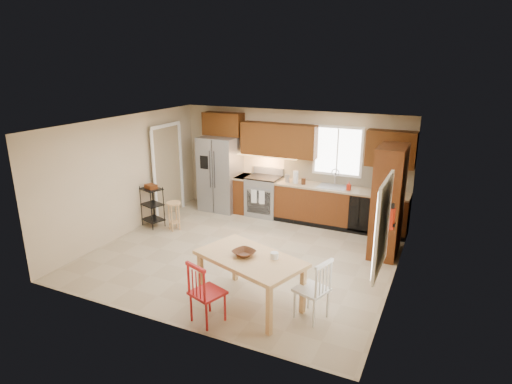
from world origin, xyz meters
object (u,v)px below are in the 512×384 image
object	(u,v)px
dining_table	(250,281)
chair_white	(312,289)
soap_bottle	(349,186)
range_stove	(264,196)
fire_extinguisher	(391,219)
chair_red	(207,292)
bar_stool	(174,216)
pantry	(388,201)
table_jar	(274,257)
refrigerator	(220,174)
table_bowl	(244,256)
utility_cart	(152,206)

from	to	relation	value
dining_table	chair_white	bearing A→B (deg)	21.59
soap_bottle	range_stove	bearing A→B (deg)	177.60
fire_extinguisher	chair_red	distance (m)	3.20
chair_red	bar_stool	world-z (taller)	chair_red
pantry	table_jar	bearing A→B (deg)	-114.52
refrigerator	range_stove	world-z (taller)	refrigerator
fire_extinguisher	table_bowl	distance (m)	2.52
range_stove	table_bowl	distance (m)	3.96
soap_bottle	table_jar	size ratio (longest dim) A/B	1.37
pantry	fire_extinguisher	distance (m)	1.07
table_bowl	table_jar	bearing A→B (deg)	12.53
range_stove	fire_extinguisher	world-z (taller)	fire_extinguisher
fire_extinguisher	table_bowl	world-z (taller)	fire_extinguisher
chair_red	chair_white	bearing A→B (deg)	46.88
range_stove	table_jar	xyz separation A→B (m)	(1.78, -3.62, 0.36)
chair_white	refrigerator	bearing A→B (deg)	62.97
soap_bottle	fire_extinguisher	bearing A→B (deg)	-59.47
dining_table	chair_red	distance (m)	0.74
soap_bottle	table_bowl	bearing A→B (deg)	-100.89
pantry	refrigerator	bearing A→B (deg)	167.38
chair_red	utility_cart	size ratio (longest dim) A/B	1.02
pantry	fire_extinguisher	world-z (taller)	pantry
table_bowl	range_stove	bearing A→B (deg)	109.71
dining_table	table_bowl	world-z (taller)	table_bowl
chair_white	table_jar	distance (m)	0.70
range_stove	chair_red	bearing A→B (deg)	-76.09
dining_table	bar_stool	distance (m)	3.45
table_bowl	table_jar	xyz separation A→B (m)	(0.45, 0.10, 0.03)
fire_extinguisher	table_jar	size ratio (longest dim) A/B	2.59
soap_bottle	table_bowl	distance (m)	3.70
refrigerator	chair_white	bearing A→B (deg)	-45.60
refrigerator	range_stove	size ratio (longest dim) A/B	1.98
dining_table	chair_white	world-z (taller)	chair_white
soap_bottle	table_jar	distance (m)	3.54
range_stove	utility_cart	size ratio (longest dim) A/B	1.00
refrigerator	fire_extinguisher	xyz separation A→B (m)	(4.33, -1.98, 0.19)
fire_extinguisher	utility_cart	distance (m)	5.18
table_bowl	chair_white	bearing A→B (deg)	2.73
fire_extinguisher	table_jar	bearing A→B (deg)	-131.53
refrigerator	bar_stool	xyz separation A→B (m)	(-0.23, -1.66, -0.59)
range_stove	table_bowl	bearing A→B (deg)	-70.29
table_bowl	bar_stool	world-z (taller)	table_bowl
chair_red	table_jar	bearing A→B (deg)	65.59
utility_cart	pantry	bearing A→B (deg)	27.41
soap_bottle	dining_table	xyz separation A→B (m)	(-0.60, -3.63, -0.61)
bar_stool	pantry	bearing A→B (deg)	-11.77
soap_bottle	bar_stool	distance (m)	3.84
dining_table	table_bowl	xyz separation A→B (m)	(-0.10, 0.00, 0.40)
fire_extinguisher	dining_table	size ratio (longest dim) A/B	0.23
dining_table	table_jar	xyz separation A→B (m)	(0.35, 0.10, 0.43)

